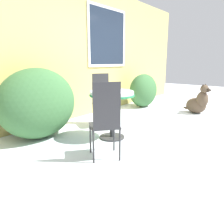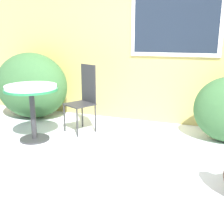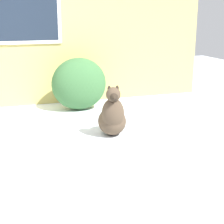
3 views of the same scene
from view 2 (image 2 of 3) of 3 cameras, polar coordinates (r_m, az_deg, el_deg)
The scene contains 5 objects.
ground_plane at distance 3.09m, azimuth -4.05°, elevation -12.67°, with size 16.00×16.00×0.00m, color silver.
house_wall at distance 4.81m, azimuth 7.37°, elevation 15.77°, with size 8.00×0.10×2.96m.
shrub_left at distance 5.25m, azimuth -16.05°, elevation 5.16°, with size 1.36×0.96×1.16m.
patio_table at distance 4.03m, azimuth -16.04°, elevation 3.36°, with size 0.73×0.73×0.80m.
patio_chair_near_table at distance 4.32m, azimuth -5.78°, elevation 3.09°, with size 0.51×0.51×1.03m.
Camera 2 is at (1.16, -2.47, 1.44)m, focal length 45.00 mm.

